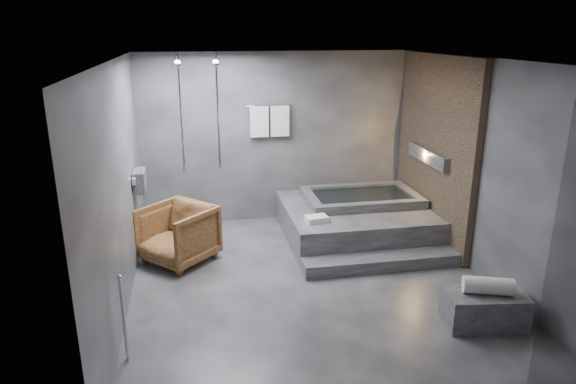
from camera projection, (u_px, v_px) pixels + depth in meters
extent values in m
plane|color=#2C2C2E|center=(311.00, 284.00, 6.60)|extent=(5.00, 5.00, 0.00)
cube|color=#4A4A4C|center=(315.00, 60.00, 5.75)|extent=(4.50, 5.00, 0.04)
cube|color=#36363B|center=(278.00, 138.00, 8.52)|extent=(4.50, 0.04, 2.80)
cube|color=#36363B|center=(390.00, 272.00, 3.84)|extent=(4.50, 0.04, 2.80)
cube|color=#36363B|center=(119.00, 190.00, 5.78)|extent=(0.04, 5.00, 2.80)
cube|color=#36363B|center=(483.00, 170.00, 6.58)|extent=(0.04, 5.00, 2.80)
cube|color=#876C4F|center=(435.00, 149.00, 7.74)|extent=(0.10, 2.40, 2.78)
cube|color=#FF9938|center=(429.00, 156.00, 7.75)|extent=(0.14, 1.20, 0.20)
cube|color=slate|center=(140.00, 181.00, 7.20)|extent=(0.16, 0.42, 0.30)
imported|color=beige|center=(140.00, 186.00, 7.12)|extent=(0.08, 0.08, 0.21)
imported|color=beige|center=(141.00, 184.00, 7.31)|extent=(0.07, 0.07, 0.15)
cylinder|color=silver|center=(218.00, 114.00, 7.77)|extent=(0.04, 0.04, 1.80)
cylinder|color=silver|center=(181.00, 115.00, 7.67)|extent=(0.04, 0.04, 1.80)
cylinder|color=silver|center=(269.00, 106.00, 8.27)|extent=(0.75, 0.02, 0.02)
cube|color=white|center=(259.00, 122.00, 8.30)|extent=(0.30, 0.06, 0.50)
cube|color=white|center=(280.00, 121.00, 8.36)|extent=(0.30, 0.06, 0.50)
cylinder|color=silver|center=(124.00, 320.00, 4.96)|extent=(0.04, 0.04, 0.90)
cube|color=#313133|center=(355.00, 221.00, 8.07)|extent=(2.20, 2.00, 0.50)
cube|color=#313133|center=(381.00, 262.00, 7.02)|extent=(2.20, 0.36, 0.18)
cube|color=#353437|center=(484.00, 309.00, 5.65)|extent=(0.91, 0.59, 0.38)
imported|color=#432510|center=(178.00, 234.00, 7.14)|extent=(1.24, 1.24, 0.81)
cylinder|color=white|center=(488.00, 286.00, 5.56)|extent=(0.56, 0.36, 0.19)
cube|color=silver|center=(317.00, 219.00, 7.33)|extent=(0.33, 0.26, 0.08)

